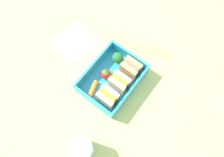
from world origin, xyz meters
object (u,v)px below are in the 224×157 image
broccoli_floret (118,58)px  carrot_stick_far_left (93,89)px  sandwich_left (131,68)px  sandwich_center (108,97)px  folded_napkin (74,42)px  drinking_glass (83,149)px  chopstick_pair (138,46)px  sandwich_center_left (119,83)px  strawberry_far_left (106,73)px

broccoli_floret → carrot_stick_far_left: (10.81, -0.32, -1.93)cm
sandwich_left → sandwich_center: (10.21, 0.00, 0.00)cm
broccoli_floret → carrot_stick_far_left: bearing=-1.7°
folded_napkin → sandwich_left: bearing=95.6°
sandwich_center → broccoli_floret: size_ratio=1.19×
sandwich_left → drinking_glass: bearing=7.3°
sandwich_left → sandwich_center: bearing=0.0°
broccoli_floret → chopstick_pair: broccoli_floret is taller
sandwich_center_left → broccoli_floret: (-5.47, -4.71, 0.04)cm
sandwich_center_left → broccoli_floret: sandwich_center_left is taller
sandwich_center → strawberry_far_left: size_ratio=1.49×
sandwich_center → strawberry_far_left: 7.29cm
carrot_stick_far_left → folded_napkin: bearing=-120.6°
drinking_glass → broccoli_floret: bearing=-162.3°
drinking_glass → chopstick_pair: bearing=-169.1°
chopstick_pair → drinking_glass: size_ratio=2.53×
sandwich_center → folded_napkin: (-8.31, -19.47, -3.59)cm
sandwich_center → chopstick_pair: 19.35cm
sandwich_center → chopstick_pair: bearing=-170.4°
strawberry_far_left → folded_napkin: size_ratio=0.31×
sandwich_left → folded_napkin: 19.89cm
sandwich_left → carrot_stick_far_left: 11.75cm
broccoli_floret → carrot_stick_far_left: 10.99cm
folded_napkin → broccoli_floret: bearing=98.7°
chopstick_pair → drinking_glass: bearing=10.9°
strawberry_far_left → folded_napkin: (-2.86, -14.74, -2.55)cm
broccoli_floret → drinking_glass: bearing=17.7°
sandwich_left → sandwich_center: size_ratio=1.00×
strawberry_far_left → drinking_glass: bearing=22.0°
sandwich_left → drinking_glass: drinking_glass is taller
sandwich_center_left → sandwich_center: 5.10cm
sandwich_center → carrot_stick_far_left: bearing=-87.3°
sandwich_center → carrot_stick_far_left: (0.24, -5.03, -1.90)cm
strawberry_far_left → chopstick_pair: strawberry_far_left is taller
drinking_glass → sandwich_left: bearing=-172.7°
broccoli_floret → drinking_glass: 25.71cm
sandwich_center → chopstick_pair: size_ratio=0.27×
sandwich_center_left → sandwich_center: (5.10, 0.00, 0.00)cm
sandwich_center_left → folded_napkin: sandwich_center_left is taller
folded_napkin → sandwich_center: bearing=66.9°
carrot_stick_far_left → folded_napkin: size_ratio=0.43×
sandwich_left → strawberry_far_left: sandwich_left is taller
sandwich_center_left → folded_napkin: bearing=-99.4°
carrot_stick_far_left → drinking_glass: bearing=30.7°
sandwich_center_left → sandwich_left: bearing=180.0°
carrot_stick_far_left → broccoli_floret: bearing=178.3°
carrot_stick_far_left → chopstick_pair: 19.16cm
strawberry_far_left → drinking_glass: 20.93cm
drinking_glass → sandwich_center: bearing=-167.4°
broccoli_floret → strawberry_far_left: 5.23cm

